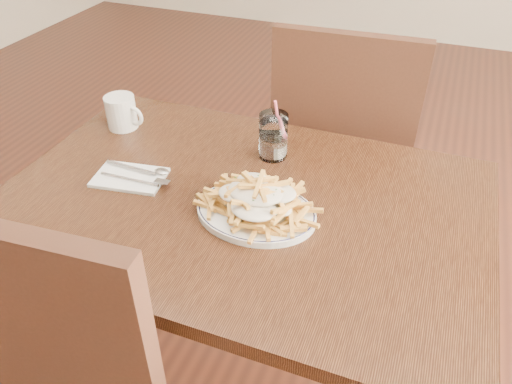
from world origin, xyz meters
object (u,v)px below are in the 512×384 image
at_px(water_glass, 273,139).
at_px(table, 242,222).
at_px(coffee_mug, 122,112).
at_px(fries_plate, 256,212).
at_px(loaded_fries, 256,196).
at_px(chair_far, 343,144).

bearing_deg(water_glass, table, -92.10).
distance_m(table, coffee_mug, 0.53).
height_order(fries_plate, water_glass, water_glass).
bearing_deg(table, fries_plate, -41.56).
relative_size(table, loaded_fries, 4.64).
bearing_deg(coffee_mug, table, -23.23).
bearing_deg(water_glass, chair_far, 73.88).
xyz_separation_m(table, chair_far, (0.13, 0.64, -0.10)).
bearing_deg(fries_plate, loaded_fries, -135.00).
height_order(fries_plate, coffee_mug, coffee_mug).
distance_m(chair_far, fries_plate, 0.72).
height_order(chair_far, fries_plate, chair_far).
relative_size(chair_far, fries_plate, 2.87).
bearing_deg(chair_far, loaded_fries, -95.97).
distance_m(fries_plate, loaded_fries, 0.05).
xyz_separation_m(chair_far, fries_plate, (-0.07, -0.69, 0.18)).
xyz_separation_m(water_glass, coffee_mug, (-0.48, -0.01, -0.01)).
bearing_deg(loaded_fries, water_glass, 100.84).
xyz_separation_m(loaded_fries, coffee_mug, (-0.53, 0.25, -0.01)).
distance_m(table, water_glass, 0.25).
height_order(water_glass, coffee_mug, water_glass).
distance_m(table, loaded_fries, 0.16).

